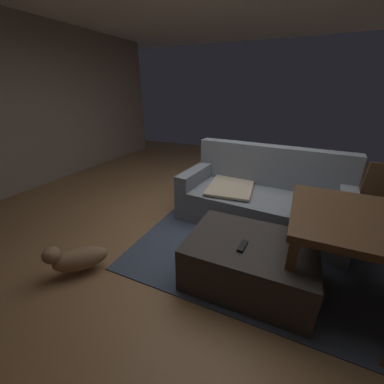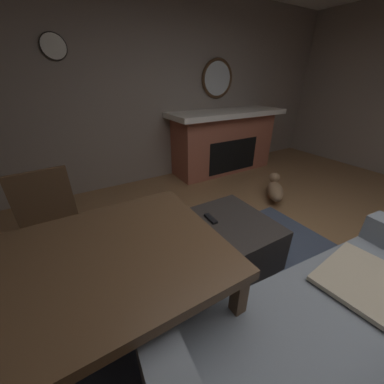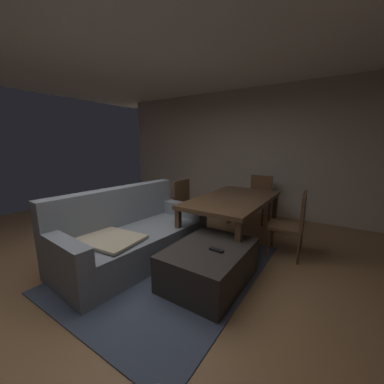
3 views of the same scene
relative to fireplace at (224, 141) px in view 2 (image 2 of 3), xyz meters
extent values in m
plane|color=olive|center=(1.10, 2.74, -0.55)|extent=(8.54, 8.54, 0.00)
cube|color=gray|center=(1.10, -0.38, 0.83)|extent=(7.52, 0.12, 2.75)
cube|color=#3D475B|center=(1.61, 2.47, -0.54)|extent=(2.60, 2.00, 0.01)
cube|color=#9E5642|center=(0.00, -0.02, -0.05)|extent=(1.84, 0.60, 1.00)
cube|color=black|center=(0.00, 0.24, -0.20)|extent=(1.01, 0.10, 0.56)
cube|color=white|center=(0.00, 0.03, 0.49)|extent=(2.08, 0.76, 0.08)
torus|color=#4C331E|center=(0.00, -0.29, 1.01)|extent=(0.63, 0.05, 0.63)
cylinder|color=silver|center=(0.00, -0.29, 1.01)|extent=(0.53, 0.01, 0.53)
cube|color=slate|center=(1.51, 3.02, -0.34)|extent=(2.10, 1.11, 0.42)
cube|color=#2D2826|center=(1.61, 1.92, -0.33)|extent=(1.08, 0.79, 0.43)
cube|color=black|center=(1.56, 1.81, -0.10)|extent=(0.06, 0.16, 0.02)
cube|color=#513823|center=(2.78, 2.16, 0.16)|extent=(1.82, 1.01, 0.06)
cube|color=#513823|center=(1.93, 2.60, -0.21)|extent=(0.07, 0.07, 0.68)
cube|color=#513823|center=(1.93, 1.71, -0.21)|extent=(0.07, 0.07, 0.68)
cube|color=#513823|center=(2.78, 1.35, -0.12)|extent=(0.47, 0.47, 0.04)
cube|color=#513823|center=(2.80, 1.15, 0.14)|extent=(0.44, 0.07, 0.48)
cylinder|color=#513823|center=(2.57, 1.53, -0.34)|extent=(0.04, 0.04, 0.41)
cylinder|color=#513823|center=(2.96, 1.56, -0.34)|extent=(0.04, 0.04, 0.41)
cylinder|color=#513823|center=(2.60, 1.13, -0.34)|extent=(0.04, 0.04, 0.41)
cylinder|color=#513823|center=(3.00, 1.17, -0.34)|extent=(0.04, 0.04, 0.41)
ellipsoid|color=#8C6B4C|center=(0.13, 1.36, -0.39)|extent=(0.48, 0.51, 0.21)
sphere|color=#8C6B4C|center=(-0.02, 1.20, -0.28)|extent=(0.16, 0.16, 0.16)
cylinder|color=silver|center=(2.37, -0.29, 1.35)|extent=(0.27, 0.03, 0.27)
torus|color=black|center=(2.37, -0.29, 1.35)|extent=(0.29, 0.02, 0.29)
camera|label=1|loc=(1.84, 0.17, 1.09)|focal=21.95mm
camera|label=2|loc=(2.57, 3.18, 1.03)|focal=20.99mm
camera|label=3|loc=(-0.52, 0.76, 1.02)|focal=21.61mm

